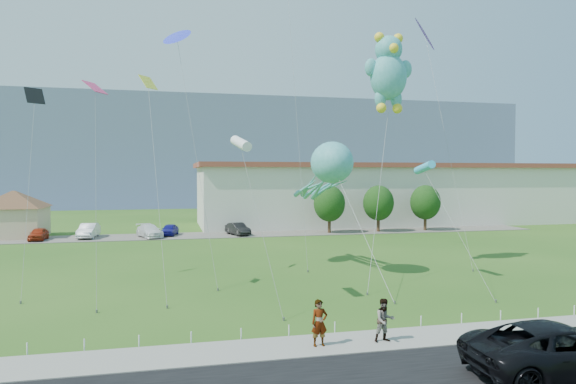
{
  "coord_description": "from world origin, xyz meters",
  "views": [
    {
      "loc": [
        -7.8,
        -21.83,
        6.76
      ],
      "look_at": [
        -0.88,
        8.0,
        5.69
      ],
      "focal_mm": 32.0,
      "sensor_mm": 36.0,
      "label": 1
    }
  ],
  "objects_px": {
    "pavilion": "(14,209)",
    "octopus_kite": "(327,172)",
    "parked_car_black": "(238,229)",
    "teddy_bear_kite": "(389,71)",
    "pedestrian_right": "(385,320)",
    "parked_car_red": "(39,234)",
    "pedestrian_left": "(319,323)",
    "parked_car_white": "(150,231)",
    "warehouse": "(417,193)",
    "parked_car_silver": "(89,231)",
    "parked_car_blue": "(170,230)",
    "suv": "(560,350)"
  },
  "relations": [
    {
      "from": "suv",
      "to": "octopus_kite",
      "type": "xyz_separation_m",
      "value": [
        -2.15,
        18.99,
        5.93
      ]
    },
    {
      "from": "parked_car_white",
      "to": "octopus_kite",
      "type": "relative_size",
      "value": 0.33
    },
    {
      "from": "suv",
      "to": "parked_car_blue",
      "type": "xyz_separation_m",
      "value": [
        -12.61,
        43.12,
        -0.26
      ]
    },
    {
      "from": "pedestrian_left",
      "to": "parked_car_black",
      "type": "height_order",
      "value": "pedestrian_left"
    },
    {
      "from": "pavilion",
      "to": "parked_car_red",
      "type": "xyz_separation_m",
      "value": [
        3.21,
        -3.57,
        -2.34
      ]
    },
    {
      "from": "pavilion",
      "to": "octopus_kite",
      "type": "distance_m",
      "value": 37.79
    },
    {
      "from": "pavilion",
      "to": "pedestrian_left",
      "type": "relative_size",
      "value": 5.1
    },
    {
      "from": "pavilion",
      "to": "warehouse",
      "type": "xyz_separation_m",
      "value": [
        50.0,
        6.0,
        1.1
      ]
    },
    {
      "from": "warehouse",
      "to": "parked_car_white",
      "type": "relative_size",
      "value": 13.27
    },
    {
      "from": "suv",
      "to": "parked_car_white",
      "type": "distance_m",
      "value": 44.36
    },
    {
      "from": "parked_car_blue",
      "to": "parked_car_black",
      "type": "bearing_deg",
      "value": 3.41
    },
    {
      "from": "pedestrian_right",
      "to": "parked_car_white",
      "type": "height_order",
      "value": "pedestrian_right"
    },
    {
      "from": "pedestrian_left",
      "to": "parked_car_white",
      "type": "bearing_deg",
      "value": 97.98
    },
    {
      "from": "pedestrian_left",
      "to": "parked_car_blue",
      "type": "relative_size",
      "value": 0.5
    },
    {
      "from": "pavilion",
      "to": "teddy_bear_kite",
      "type": "relative_size",
      "value": 0.54
    },
    {
      "from": "parked_car_silver",
      "to": "parked_car_blue",
      "type": "height_order",
      "value": "parked_car_silver"
    },
    {
      "from": "octopus_kite",
      "to": "parked_car_silver",
      "type": "bearing_deg",
      "value": 128.21
    },
    {
      "from": "pedestrian_left",
      "to": "pedestrian_right",
      "type": "distance_m",
      "value": 2.67
    },
    {
      "from": "pedestrian_right",
      "to": "parked_car_red",
      "type": "relative_size",
      "value": 0.47
    },
    {
      "from": "parked_car_black",
      "to": "teddy_bear_kite",
      "type": "bearing_deg",
      "value": -86.81
    },
    {
      "from": "parked_car_white",
      "to": "parked_car_black",
      "type": "distance_m",
      "value": 9.4
    },
    {
      "from": "pedestrian_left",
      "to": "teddy_bear_kite",
      "type": "bearing_deg",
      "value": 54.26
    },
    {
      "from": "pedestrian_left",
      "to": "octopus_kite",
      "type": "relative_size",
      "value": 0.13
    },
    {
      "from": "pedestrian_right",
      "to": "parked_car_black",
      "type": "relative_size",
      "value": 0.43
    },
    {
      "from": "warehouse",
      "to": "teddy_bear_kite",
      "type": "distance_m",
      "value": 37.61
    },
    {
      "from": "parked_car_red",
      "to": "parked_car_black",
      "type": "bearing_deg",
      "value": -0.45
    },
    {
      "from": "pedestrian_right",
      "to": "warehouse",
      "type": "bearing_deg",
      "value": 60.02
    },
    {
      "from": "pedestrian_right",
      "to": "parked_car_red",
      "type": "xyz_separation_m",
      "value": [
        -21.28,
        37.49,
        -0.28
      ]
    },
    {
      "from": "parked_car_silver",
      "to": "suv",
      "type": "bearing_deg",
      "value": -59.54
    },
    {
      "from": "parked_car_silver",
      "to": "warehouse",
      "type": "bearing_deg",
      "value": 16.03
    },
    {
      "from": "suv",
      "to": "parked_car_silver",
      "type": "distance_m",
      "value": 47.69
    },
    {
      "from": "pavilion",
      "to": "parked_car_black",
      "type": "bearing_deg",
      "value": -8.98
    },
    {
      "from": "pedestrian_right",
      "to": "parked_car_red",
      "type": "bearing_deg",
      "value": 118.07
    },
    {
      "from": "pedestrian_right",
      "to": "teddy_bear_kite",
      "type": "bearing_deg",
      "value": 64.12
    },
    {
      "from": "parked_car_white",
      "to": "parked_car_black",
      "type": "relative_size",
      "value": 1.14
    },
    {
      "from": "parked_car_blue",
      "to": "teddy_bear_kite",
      "type": "height_order",
      "value": "teddy_bear_kite"
    },
    {
      "from": "pavilion",
      "to": "parked_car_red",
      "type": "bearing_deg",
      "value": -48.04
    },
    {
      "from": "parked_car_red",
      "to": "parked_car_white",
      "type": "bearing_deg",
      "value": -0.39
    },
    {
      "from": "parked_car_red",
      "to": "parked_car_silver",
      "type": "height_order",
      "value": "parked_car_silver"
    },
    {
      "from": "pavilion",
      "to": "warehouse",
      "type": "relative_size",
      "value": 0.15
    },
    {
      "from": "parked_car_red",
      "to": "teddy_bear_kite",
      "type": "height_order",
      "value": "teddy_bear_kite"
    },
    {
      "from": "pavilion",
      "to": "parked_car_white",
      "type": "bearing_deg",
      "value": -14.46
    },
    {
      "from": "parked_car_black",
      "to": "parked_car_silver",
      "type": "bearing_deg",
      "value": 158.58
    },
    {
      "from": "suv",
      "to": "pedestrian_right",
      "type": "height_order",
      "value": "suv"
    },
    {
      "from": "parked_car_black",
      "to": "parked_car_white",
      "type": "bearing_deg",
      "value": 162.0
    },
    {
      "from": "suv",
      "to": "parked_car_white",
      "type": "height_order",
      "value": "suv"
    },
    {
      "from": "parked_car_black",
      "to": "teddy_bear_kite",
      "type": "xyz_separation_m",
      "value": [
        8.14,
        -21.53,
        13.47
      ]
    },
    {
      "from": "warehouse",
      "to": "pedestrian_left",
      "type": "xyz_separation_m",
      "value": [
        -28.17,
        -46.95,
        -3.12
      ]
    },
    {
      "from": "pedestrian_left",
      "to": "parked_car_silver",
      "type": "distance_m",
      "value": 40.76
    },
    {
      "from": "parked_car_white",
      "to": "parked_car_blue",
      "type": "xyz_separation_m",
      "value": [
        2.07,
        1.25,
        -0.05
      ]
    }
  ]
}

